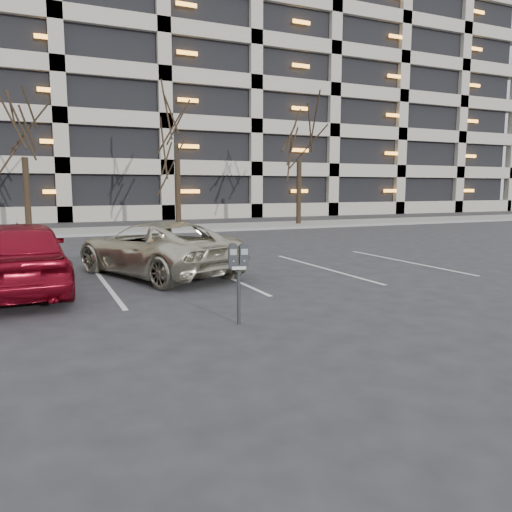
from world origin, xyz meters
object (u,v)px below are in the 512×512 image
Objects in this scene: tree_c at (176,116)px; parking_meter at (239,264)px; tree_b at (22,109)px; suv_silver at (156,248)px; car_red at (19,256)px; tree_d at (300,121)px.

tree_c is 6.30× the size of parking_meter.
suv_silver is (2.91, -12.92, -4.93)m from tree_b.
tree_d is at bearing -137.62° from car_red.
tree_d is (7.00, 0.00, 0.14)m from tree_c.
tree_d is 17.79m from suv_silver.
car_red reaches higher than parking_meter.
suv_silver is at bearing -107.55° from tree_c.
car_red is at bearing -90.35° from tree_b.
tree_b is 14.76m from car_red.
suv_silver is 3.17m from car_red.
car_red is at bearing -2.53° from suv_silver.
tree_c is 18.92m from parking_meter.
parking_meter is (-10.92, -17.89, -4.87)m from tree_d.
suv_silver reaches higher than parking_meter.
tree_d is at bearing -152.10° from suv_silver.
tree_b reaches higher than parking_meter.
suv_silver is (-4.09, -12.92, -5.03)m from tree_c.
tree_b is at bearing -98.75° from suv_silver.
tree_b is at bearing 180.00° from tree_c.
tree_b is 1.48× the size of suv_silver.
tree_d is at bearing 72.24° from parking_meter.
tree_b reaches higher than car_red.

